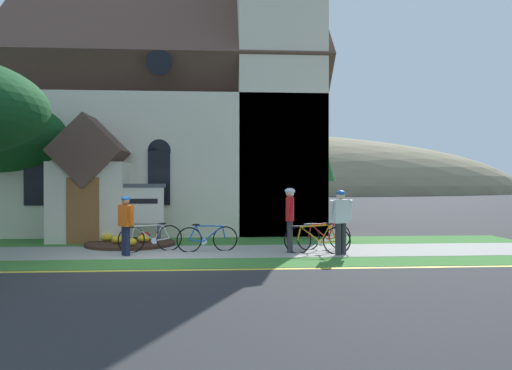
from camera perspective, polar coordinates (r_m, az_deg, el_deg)
ground at (r=16.33m, az=-11.24°, el=-6.53°), size 140.00×140.00×0.00m
sidewalk_slab at (r=14.05m, az=-13.08°, el=-7.63°), size 32.00×2.55×0.01m
grass_verge at (r=12.11m, az=-14.61°, el=-8.92°), size 32.00×1.44×0.01m
church_lawn at (r=16.38m, az=-11.73°, el=-6.49°), size 24.00×2.21×0.01m
curb_paint_stripe at (r=11.27m, az=-15.45°, el=-9.62°), size 28.00×0.16×0.01m
church_building at (r=21.38m, az=-8.54°, el=7.71°), size 12.50×10.38×13.18m
church_sign at (r=16.13m, az=-14.05°, el=-2.29°), size 2.01×0.16×1.90m
flower_bed at (r=15.62m, az=-14.47°, el=-6.55°), size 2.73×2.73×0.34m
bicycle_black at (r=13.84m, az=-5.73°, el=-6.21°), size 1.71×0.39×0.80m
bicycle_yellow at (r=14.07m, az=-12.18°, el=-6.07°), size 1.71×0.65×0.82m
bicycle_white at (r=14.40m, az=8.01°, el=-5.95°), size 1.68×0.49×0.82m
bicycle_orange at (r=13.44m, az=7.18°, el=-6.34°), size 1.77×0.44×0.86m
cyclist_in_blue_jersey at (r=13.26m, az=9.86°, el=-3.68°), size 0.65×0.41×1.73m
cyclist_in_yellow_jersey at (r=13.35m, az=-14.96°, el=-4.12°), size 0.45×0.62×1.58m
cyclist_in_red_jersey at (r=13.55m, az=3.98°, el=-3.41°), size 0.33×0.80×1.79m
roadside_conifer at (r=23.60m, az=5.66°, el=7.06°), size 2.97×2.97×7.44m
yard_deciduous_tree at (r=19.75m, az=-26.91°, el=4.85°), size 5.09×5.09×4.86m
distant_hill at (r=85.84m, az=-4.19°, el=-0.98°), size 107.58×43.61×21.09m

